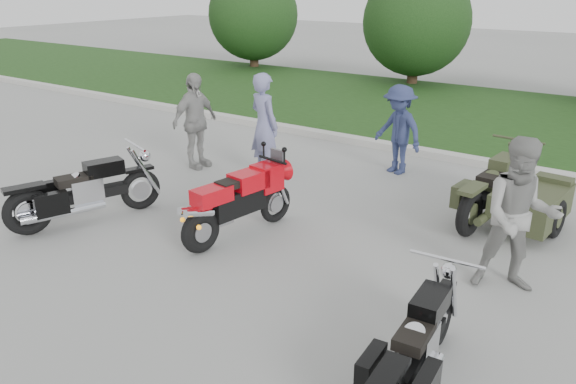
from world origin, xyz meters
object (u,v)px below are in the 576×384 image
Objects in this scene: cruiser_left at (80,194)px; person_stripe at (264,125)px; person_denim at (398,130)px; cruiser_right at (415,353)px; person_grey at (519,217)px; sportbike_red at (237,200)px; cruiser_sidecar at (519,200)px; person_back at (195,121)px.

cruiser_left is 3.58m from person_stripe.
cruiser_left is 5.81m from person_denim.
cruiser_right is (5.71, -0.65, -0.05)m from cruiser_left.
person_denim is (2.93, 5.00, 0.38)m from cruiser_left.
person_grey is at bearing 36.01° from cruiser_left.
sportbike_red is 0.89× the size of cruiser_left.
cruiser_sidecar is (5.53, 3.67, -0.04)m from cruiser_left.
cruiser_left is 1.23× the size of person_back.
person_back reaches higher than person_denim.
person_stripe is at bearing 94.24° from cruiser_left.
person_denim reaches higher than cruiser_sidecar.
person_stripe is 1.05× the size of person_back.
person_stripe is at bearing 137.88° from person_grey.
person_stripe is (-1.37, 2.44, 0.41)m from sportbike_red.
person_stripe reaches higher than person_grey.
person_denim is at bearing 109.07° from person_grey.
cruiser_left is 1.18× the size of person_stripe.
cruiser_right is at bearing 13.03° from cruiser_left.
person_back reaches higher than cruiser_left.
person_back is (-6.20, 3.69, 0.52)m from cruiser_right.
cruiser_left reaches higher than cruiser_right.
person_grey reaches higher than cruiser_right.
cruiser_left is 6.63m from cruiser_sidecar.
sportbike_red is at bearing -79.77° from person_denim.
person_grey is 1.11× the size of person_denim.
person_stripe reaches higher than person_denim.
person_denim is (-2.78, 5.65, 0.43)m from cruiser_right.
cruiser_sidecar is at bearing -81.64° from person_back.
person_grey is (3.63, 0.78, 0.37)m from sportbike_red.
cruiser_sidecar is at bearing -158.36° from person_stripe.
cruiser_sidecar is 2.02m from person_grey.
cruiser_left is at bearing 169.18° from cruiser_right.
cruiser_sidecar reaches higher than cruiser_right.
person_grey reaches higher than person_denim.
cruiser_sidecar is (-0.19, 4.32, 0.02)m from cruiser_right.
sportbike_red is at bearing 150.11° from cruiser_right.
person_stripe is 1.15× the size of person_denim.
person_stripe is 1.47m from person_back.
cruiser_right is 2.47m from person_grey.
person_stripe is (-4.78, 4.07, 0.56)m from cruiser_right.
cruiser_sidecar is 2.95m from person_denim.
person_grey is (5.94, 1.76, 0.47)m from cruiser_left.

